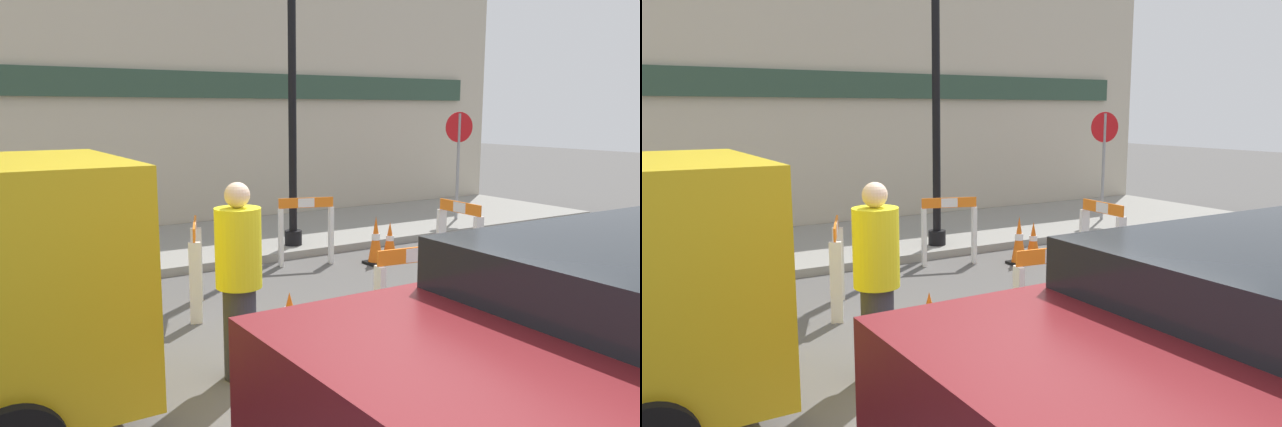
{
  "view_description": "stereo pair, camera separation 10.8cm",
  "coord_description": "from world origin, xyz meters",
  "views": [
    {
      "loc": [
        -3.12,
        -3.83,
        2.32
      ],
      "look_at": [
        1.05,
        2.91,
        1.0
      ],
      "focal_mm": 35.0,
      "sensor_mm": 36.0,
      "label": 1
    },
    {
      "loc": [
        -3.03,
        -3.89,
        2.32
      ],
      "look_at": [
        1.05,
        2.91,
        1.0
      ],
      "focal_mm": 35.0,
      "sensor_mm": 36.0,
      "label": 2
    }
  ],
  "objects": [
    {
      "name": "traffic_cone_3",
      "position": [
        -0.05,
        0.81,
        0.22
      ],
      "size": [
        0.3,
        0.3,
        0.47
      ],
      "color": "black",
      "rests_on": "ground_plane"
    },
    {
      "name": "barricade_1",
      "position": [
        -0.66,
        2.86,
        0.58
      ],
      "size": [
        0.46,
        0.89,
        1.06
      ],
      "rotation": [
        0.0,
        0.0,
        4.33
      ],
      "color": "white",
      "rests_on": "ground_plane"
    },
    {
      "name": "barricade_0",
      "position": [
        1.55,
        4.11,
        0.55
      ],
      "size": [
        0.84,
        0.38,
        1.03
      ],
      "rotation": [
        0.0,
        0.0,
        2.84
      ],
      "color": "white",
      "rests_on": "ground_plane"
    },
    {
      "name": "storefront_facade",
      "position": [
        0.0,
        7.84,
        2.75
      ],
      "size": [
        18.0,
        0.22,
        5.5
      ],
      "color": "#BCB29E",
      "rests_on": "ground_plane"
    },
    {
      "name": "person_worker",
      "position": [
        -0.99,
        0.92,
        0.92
      ],
      "size": [
        0.56,
        0.56,
        1.72
      ],
      "rotation": [
        0.0,
        0.0,
        0.63
      ],
      "color": "#33333D",
      "rests_on": "ground_plane"
    },
    {
      "name": "stop_sign",
      "position": [
        5.81,
        5.33,
        1.57
      ],
      "size": [
        0.59,
        0.16,
        2.16
      ],
      "rotation": [
        0.0,
        0.0,
        2.91
      ],
      "color": "gray",
      "rests_on": "sidewalk_slab"
    },
    {
      "name": "streetlamp_post",
      "position": [
        1.79,
        4.94,
        3.8
      ],
      "size": [
        0.44,
        0.44,
        5.76
      ],
      "color": "black",
      "rests_on": "sidewalk_slab"
    },
    {
      "name": "traffic_cone_2",
      "position": [
        2.82,
        3.69,
        0.29
      ],
      "size": [
        0.3,
        0.3,
        0.6
      ],
      "color": "black",
      "rests_on": "ground_plane"
    },
    {
      "name": "barricade_2",
      "position": [
        0.76,
        0.66,
        0.55
      ],
      "size": [
        0.88,
        0.24,
        1.02
      ],
      "rotation": [
        0.0,
        0.0,
        6.16
      ],
      "color": "white",
      "rests_on": "ground_plane"
    },
    {
      "name": "ground_plane",
      "position": [
        0.0,
        0.0,
        0.0
      ],
      "size": [
        60.0,
        60.0,
        0.0
      ],
      "primitive_type": "plane",
      "color": "#565451"
    },
    {
      "name": "traffic_cone_1",
      "position": [
        -0.14,
        1.58,
        0.23
      ],
      "size": [
        0.3,
        0.3,
        0.47
      ],
      "color": "black",
      "rests_on": "ground_plane"
    },
    {
      "name": "sidewalk_slab",
      "position": [
        0.0,
        6.14,
        0.06
      ],
      "size": [
        18.0,
        3.27,
        0.13
      ],
      "color": "gray",
      "rests_on": "ground_plane"
    },
    {
      "name": "barricade_3",
      "position": [
        2.81,
        2.18,
        0.59
      ],
      "size": [
        0.16,
        0.79,
        1.11
      ],
      "rotation": [
        0.0,
        0.0,
        7.82
      ],
      "color": "white",
      "rests_on": "ground_plane"
    },
    {
      "name": "traffic_cone_0",
      "position": [
        2.47,
        3.59,
        0.36
      ],
      "size": [
        0.3,
        0.3,
        0.74
      ],
      "color": "black",
      "rests_on": "ground_plane"
    }
  ]
}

